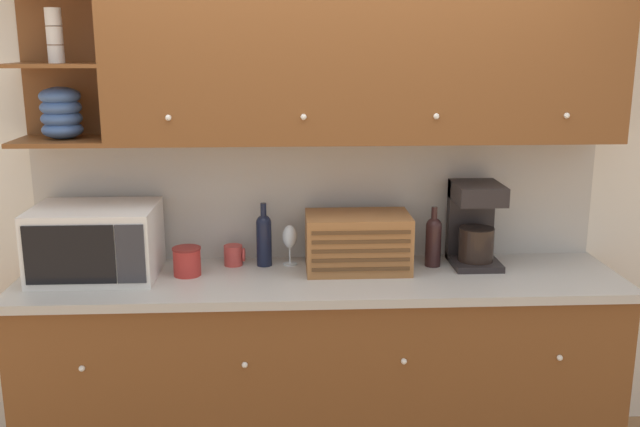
% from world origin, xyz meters
% --- Properties ---
extents(ground_plane, '(24.00, 24.00, 0.00)m').
position_xyz_m(ground_plane, '(0.00, 0.00, 0.00)').
color(ground_plane, '#9E754C').
extents(wall_back, '(5.11, 0.06, 2.60)m').
position_xyz_m(wall_back, '(0.00, 0.03, 1.30)').
color(wall_back, silver).
rests_on(wall_back, ground_plane).
extents(counter_unit, '(2.73, 0.63, 0.93)m').
position_xyz_m(counter_unit, '(0.00, -0.30, 0.47)').
color(counter_unit, brown).
rests_on(counter_unit, ground_plane).
extents(backsplash_panel, '(2.71, 0.01, 0.60)m').
position_xyz_m(backsplash_panel, '(0.00, -0.01, 1.23)').
color(backsplash_panel, '#B7B2A8').
rests_on(backsplash_panel, counter_unit).
extents(upper_cabinets, '(2.71, 0.35, 0.71)m').
position_xyz_m(upper_cabinets, '(0.15, -0.16, 1.88)').
color(upper_cabinets, brown).
rests_on(upper_cabinets, backsplash_panel).
extents(microwave, '(0.54, 0.42, 0.32)m').
position_xyz_m(microwave, '(-1.01, -0.25, 1.10)').
color(microwave, silver).
rests_on(microwave, counter_unit).
extents(storage_canister, '(0.13, 0.13, 0.13)m').
position_xyz_m(storage_canister, '(-0.61, -0.27, 1.00)').
color(storage_canister, '#B22D28').
rests_on(storage_canister, counter_unit).
extents(mug, '(0.10, 0.09, 0.10)m').
position_xyz_m(mug, '(-0.41, -0.13, 0.98)').
color(mug, '#B73D38').
rests_on(mug, counter_unit).
extents(wine_bottle, '(0.07, 0.07, 0.30)m').
position_xyz_m(wine_bottle, '(-0.26, -0.14, 1.07)').
color(wine_bottle, black).
rests_on(wine_bottle, counter_unit).
extents(wine_glass, '(0.07, 0.07, 0.19)m').
position_xyz_m(wine_glass, '(-0.14, -0.13, 1.07)').
color(wine_glass, silver).
rests_on(wine_glass, counter_unit).
extents(bread_box, '(0.48, 0.30, 0.26)m').
position_xyz_m(bread_box, '(0.17, -0.22, 1.07)').
color(bread_box, '#996033').
rests_on(bread_box, counter_unit).
extents(second_wine_bottle, '(0.07, 0.07, 0.29)m').
position_xyz_m(second_wine_bottle, '(0.54, -0.18, 1.06)').
color(second_wine_bottle, black).
rests_on(second_wine_bottle, counter_unit).
extents(coffee_maker, '(0.22, 0.27, 0.40)m').
position_xyz_m(coffee_maker, '(0.74, -0.16, 1.14)').
color(coffee_maker, black).
rests_on(coffee_maker, counter_unit).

